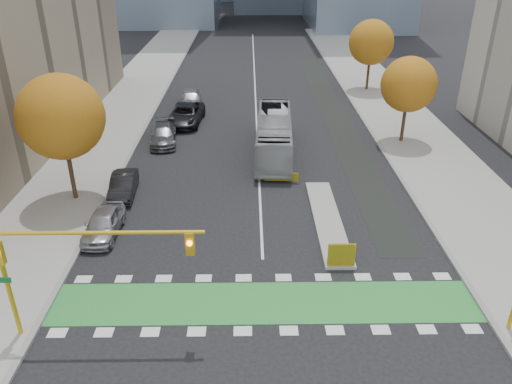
{
  "coord_description": "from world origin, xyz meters",
  "views": [
    {
      "loc": [
        -0.65,
        -16.92,
        15.16
      ],
      "look_at": [
        -0.33,
        7.01,
        3.0
      ],
      "focal_mm": 35.0,
      "sensor_mm": 36.0,
      "label": 1
    }
  ],
  "objects_px": {
    "hazard_board": "(342,255)",
    "parked_car_b": "(123,185)",
    "tree_east_near": "(409,85)",
    "parked_car_a": "(103,223)",
    "parked_car_d": "(186,114)",
    "tree_east_far": "(371,42)",
    "parked_car_e": "(191,99)",
    "parked_car_c": "(163,135)",
    "tree_west": "(61,117)",
    "traffic_signal_west": "(65,256)",
    "bus": "(274,135)"
  },
  "relations": [
    {
      "from": "hazard_board",
      "to": "parked_car_b",
      "type": "bearing_deg",
      "value": 147.04
    },
    {
      "from": "hazard_board",
      "to": "tree_east_near",
      "type": "xyz_separation_m",
      "value": [
        8.0,
        17.8,
        4.06
      ]
    },
    {
      "from": "parked_car_a",
      "to": "parked_car_d",
      "type": "height_order",
      "value": "parked_car_d"
    },
    {
      "from": "hazard_board",
      "to": "tree_east_near",
      "type": "relative_size",
      "value": 0.2
    },
    {
      "from": "tree_east_far",
      "to": "parked_car_a",
      "type": "bearing_deg",
      "value": -125.3
    },
    {
      "from": "parked_car_e",
      "to": "parked_car_c",
      "type": "bearing_deg",
      "value": -103.42
    },
    {
      "from": "tree_west",
      "to": "parked_car_d",
      "type": "height_order",
      "value": "tree_west"
    },
    {
      "from": "tree_east_far",
      "to": "traffic_signal_west",
      "type": "bearing_deg",
      "value": -117.95
    },
    {
      "from": "hazard_board",
      "to": "tree_east_near",
      "type": "bearing_deg",
      "value": 65.8
    },
    {
      "from": "tree_east_near",
      "to": "parked_car_b",
      "type": "height_order",
      "value": "tree_east_near"
    },
    {
      "from": "hazard_board",
      "to": "parked_car_c",
      "type": "xyz_separation_m",
      "value": [
        -11.81,
        17.85,
        -0.06
      ]
    },
    {
      "from": "bus",
      "to": "parked_car_d",
      "type": "xyz_separation_m",
      "value": [
        -7.76,
        7.37,
        -0.7
      ]
    },
    {
      "from": "tree_west",
      "to": "hazard_board",
      "type": "bearing_deg",
      "value": -25.99
    },
    {
      "from": "parked_car_a",
      "to": "parked_car_d",
      "type": "xyz_separation_m",
      "value": [
        2.5,
        19.42,
        0.11
      ]
    },
    {
      "from": "parked_car_b",
      "to": "parked_car_d",
      "type": "bearing_deg",
      "value": 76.28
    },
    {
      "from": "bus",
      "to": "tree_east_far",
      "type": "bearing_deg",
      "value": 61.5
    },
    {
      "from": "parked_car_a",
      "to": "parked_car_e",
      "type": "xyz_separation_m",
      "value": [
        2.5,
        24.42,
        0.12
      ]
    },
    {
      "from": "tree_east_far",
      "to": "parked_car_c",
      "type": "distance_m",
      "value": 26.21
    },
    {
      "from": "traffic_signal_west",
      "to": "parked_car_e",
      "type": "bearing_deg",
      "value": 87.49
    },
    {
      "from": "tree_west",
      "to": "traffic_signal_west",
      "type": "bearing_deg",
      "value": -71.98
    },
    {
      "from": "hazard_board",
      "to": "parked_car_c",
      "type": "height_order",
      "value": "parked_car_c"
    },
    {
      "from": "traffic_signal_west",
      "to": "parked_car_a",
      "type": "distance_m",
      "value": 8.85
    },
    {
      "from": "hazard_board",
      "to": "tree_west",
      "type": "height_order",
      "value": "tree_west"
    },
    {
      "from": "parked_car_d",
      "to": "traffic_signal_west",
      "type": "bearing_deg",
      "value": -88.45
    },
    {
      "from": "bus",
      "to": "hazard_board",
      "type": "bearing_deg",
      "value": -76.93
    },
    {
      "from": "parked_car_b",
      "to": "parked_car_e",
      "type": "relative_size",
      "value": 0.84
    },
    {
      "from": "tree_east_far",
      "to": "parked_car_c",
      "type": "bearing_deg",
      "value": -141.85
    },
    {
      "from": "parked_car_e",
      "to": "hazard_board",
      "type": "bearing_deg",
      "value": -75.31
    },
    {
      "from": "parked_car_b",
      "to": "tree_west",
      "type": "bearing_deg",
      "value": -172.0
    },
    {
      "from": "parked_car_b",
      "to": "tree_east_far",
      "type": "bearing_deg",
      "value": 45.84
    },
    {
      "from": "traffic_signal_west",
      "to": "bus",
      "type": "distance_m",
      "value": 22.33
    },
    {
      "from": "traffic_signal_west",
      "to": "parked_car_c",
      "type": "height_order",
      "value": "traffic_signal_west"
    },
    {
      "from": "tree_west",
      "to": "parked_car_d",
      "type": "xyz_separation_m",
      "value": [
        5.5,
        15.05,
        -4.77
      ]
    },
    {
      "from": "tree_west",
      "to": "parked_car_b",
      "type": "height_order",
      "value": "tree_west"
    },
    {
      "from": "parked_car_c",
      "to": "parked_car_d",
      "type": "relative_size",
      "value": 0.83
    },
    {
      "from": "hazard_board",
      "to": "bus",
      "type": "distance_m",
      "value": 15.74
    },
    {
      "from": "tree_west",
      "to": "tree_east_near",
      "type": "bearing_deg",
      "value": 22.62
    },
    {
      "from": "bus",
      "to": "parked_car_e",
      "type": "xyz_separation_m",
      "value": [
        -7.76,
        12.37,
        -0.69
      ]
    },
    {
      "from": "hazard_board",
      "to": "parked_car_e",
      "type": "xyz_separation_m",
      "value": [
        -10.5,
        27.85,
        0.06
      ]
    },
    {
      "from": "tree_west",
      "to": "parked_car_a",
      "type": "height_order",
      "value": "tree_west"
    },
    {
      "from": "traffic_signal_west",
      "to": "parked_car_c",
      "type": "relative_size",
      "value": 1.67
    },
    {
      "from": "parked_car_a",
      "to": "parked_car_e",
      "type": "relative_size",
      "value": 0.86
    },
    {
      "from": "parked_car_c",
      "to": "parked_car_e",
      "type": "bearing_deg",
      "value": 75.35
    },
    {
      "from": "parked_car_d",
      "to": "bus",
      "type": "bearing_deg",
      "value": -38.98
    },
    {
      "from": "hazard_board",
      "to": "tree_west",
      "type": "xyz_separation_m",
      "value": [
        -16.0,
        7.8,
        4.82
      ]
    },
    {
      "from": "tree_east_near",
      "to": "parked_car_a",
      "type": "relative_size",
      "value": 1.62
    },
    {
      "from": "tree_east_near",
      "to": "tree_east_far",
      "type": "xyz_separation_m",
      "value": [
        0.5,
        16.0,
        0.38
      ]
    },
    {
      "from": "parked_car_a",
      "to": "parked_car_d",
      "type": "bearing_deg",
      "value": 84.24
    },
    {
      "from": "parked_car_c",
      "to": "parked_car_d",
      "type": "height_order",
      "value": "parked_car_d"
    },
    {
      "from": "traffic_signal_west",
      "to": "tree_east_near",
      "type": "bearing_deg",
      "value": 48.48
    }
  ]
}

